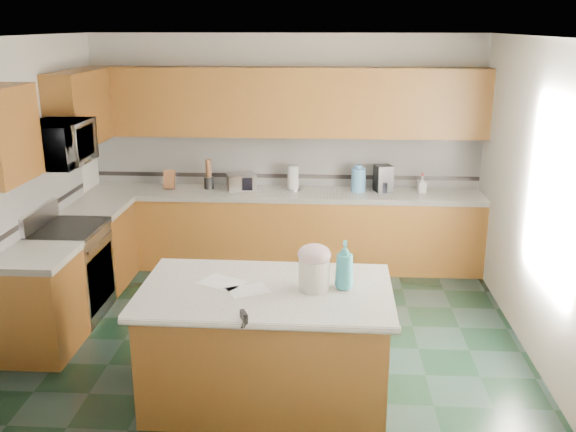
{
  "coord_description": "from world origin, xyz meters",
  "views": [
    {
      "loc": [
        0.5,
        -5.23,
        2.81
      ],
      "look_at": [
        0.15,
        0.35,
        1.12
      ],
      "focal_mm": 40.0,
      "sensor_mm": 36.0,
      "label": 1
    }
  ],
  "objects_px": {
    "treat_jar": "(314,274)",
    "knife_block": "(169,179)",
    "toaster_oven": "(241,182)",
    "island_base": "(266,347)",
    "soap_bottle_island": "(345,265)",
    "coffee_maker": "(383,178)",
    "island_top": "(266,292)"
  },
  "relations": [
    {
      "from": "soap_bottle_island",
      "to": "toaster_oven",
      "type": "xyz_separation_m",
      "value": [
        -1.15,
        2.86,
        -0.09
      ]
    },
    {
      "from": "toaster_oven",
      "to": "treat_jar",
      "type": "bearing_deg",
      "value": -89.68
    },
    {
      "from": "island_top",
      "to": "coffee_maker",
      "type": "height_order",
      "value": "coffee_maker"
    },
    {
      "from": "treat_jar",
      "to": "knife_block",
      "type": "distance_m",
      "value": 3.4
    },
    {
      "from": "soap_bottle_island",
      "to": "knife_block",
      "type": "relative_size",
      "value": 1.64
    },
    {
      "from": "island_base",
      "to": "coffee_maker",
      "type": "distance_m",
      "value": 3.19
    },
    {
      "from": "treat_jar",
      "to": "soap_bottle_island",
      "type": "height_order",
      "value": "soap_bottle_island"
    },
    {
      "from": "island_base",
      "to": "coffee_maker",
      "type": "bearing_deg",
      "value": 70.28
    },
    {
      "from": "treat_jar",
      "to": "soap_bottle_island",
      "type": "distance_m",
      "value": 0.24
    },
    {
      "from": "island_top",
      "to": "treat_jar",
      "type": "bearing_deg",
      "value": 0.42
    },
    {
      "from": "soap_bottle_island",
      "to": "knife_block",
      "type": "xyz_separation_m",
      "value": [
        -2.0,
        2.86,
        -0.07
      ]
    },
    {
      "from": "treat_jar",
      "to": "toaster_oven",
      "type": "bearing_deg",
      "value": 115.84
    },
    {
      "from": "island_base",
      "to": "knife_block",
      "type": "height_order",
      "value": "knife_block"
    },
    {
      "from": "toaster_oven",
      "to": "coffee_maker",
      "type": "height_order",
      "value": "coffee_maker"
    },
    {
      "from": "island_base",
      "to": "coffee_maker",
      "type": "relative_size",
      "value": 5.73
    },
    {
      "from": "knife_block",
      "to": "toaster_oven",
      "type": "height_order",
      "value": "knife_block"
    },
    {
      "from": "treat_jar",
      "to": "knife_block",
      "type": "xyz_separation_m",
      "value": [
        -1.78,
        2.9,
        -0.01
      ]
    },
    {
      "from": "knife_block",
      "to": "soap_bottle_island",
      "type": "bearing_deg",
      "value": -58.56
    },
    {
      "from": "island_top",
      "to": "treat_jar",
      "type": "distance_m",
      "value": 0.39
    },
    {
      "from": "island_top",
      "to": "toaster_oven",
      "type": "bearing_deg",
      "value": 101.79
    },
    {
      "from": "island_base",
      "to": "coffee_maker",
      "type": "height_order",
      "value": "coffee_maker"
    },
    {
      "from": "island_base",
      "to": "coffee_maker",
      "type": "xyz_separation_m",
      "value": [
        1.09,
        2.93,
        0.64
      ]
    },
    {
      "from": "treat_jar",
      "to": "island_base",
      "type": "bearing_deg",
      "value": -172.15
    },
    {
      "from": "knife_block",
      "to": "coffee_maker",
      "type": "bearing_deg",
      "value": -2.94
    },
    {
      "from": "soap_bottle_island",
      "to": "coffee_maker",
      "type": "height_order",
      "value": "soap_bottle_island"
    },
    {
      "from": "island_base",
      "to": "toaster_oven",
      "type": "relative_size",
      "value": 5.43
    },
    {
      "from": "treat_jar",
      "to": "coffee_maker",
      "type": "bearing_deg",
      "value": 84.1
    },
    {
      "from": "island_base",
      "to": "soap_bottle_island",
      "type": "xyz_separation_m",
      "value": [
        0.58,
        0.04,
        0.67
      ]
    },
    {
      "from": "island_top",
      "to": "coffee_maker",
      "type": "bearing_deg",
      "value": 70.28
    },
    {
      "from": "island_top",
      "to": "island_base",
      "type": "bearing_deg",
      "value": 0.0
    },
    {
      "from": "knife_block",
      "to": "island_top",
      "type": "bearing_deg",
      "value": -67.44
    },
    {
      "from": "soap_bottle_island",
      "to": "coffee_maker",
      "type": "relative_size",
      "value": 1.18
    }
  ]
}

